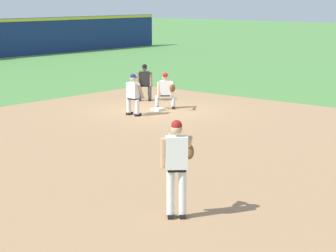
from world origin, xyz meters
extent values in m
plane|color=#518942|center=(0.00, 0.00, 0.00)|extent=(160.00, 160.00, 0.00)
cube|color=#A87F56|center=(-4.31, -4.02, 0.00)|extent=(18.00, 18.00, 0.01)
cube|color=white|center=(0.00, 0.00, 0.04)|extent=(0.38, 0.38, 0.09)
sphere|color=white|center=(-3.08, -3.19, 0.04)|extent=(0.07, 0.07, 0.07)
cube|color=black|center=(-8.66, -7.93, 0.04)|extent=(0.27, 0.26, 0.09)
cylinder|color=white|center=(-8.69, -7.95, 0.50)|extent=(0.15, 0.15, 0.84)
cube|color=black|center=(-8.51, -8.09, 0.04)|extent=(0.27, 0.26, 0.09)
cylinder|color=white|center=(-8.54, -8.12, 0.50)|extent=(0.15, 0.15, 0.84)
cube|color=black|center=(-8.62, -8.03, 0.94)|extent=(0.38, 0.39, 0.06)
cube|color=white|center=(-8.62, -8.03, 1.26)|extent=(0.45, 0.46, 0.60)
sphere|color=tan|center=(-8.60, -8.02, 1.69)|extent=(0.21, 0.21, 0.21)
sphere|color=maroon|center=(-8.60, -8.02, 1.76)|extent=(0.20, 0.20, 0.20)
cube|color=maroon|center=(-8.54, -7.96, 1.74)|extent=(0.20, 0.20, 0.02)
cylinder|color=tan|center=(-8.73, -7.80, 1.23)|extent=(0.20, 0.19, 0.59)
cylinder|color=tan|center=(-8.23, -8.01, 1.35)|extent=(0.45, 0.43, 0.41)
ellipsoid|color=brown|center=(-8.17, -7.96, 1.19)|extent=(0.35, 0.35, 0.34)
cube|color=black|center=(0.64, -0.20, 0.04)|extent=(0.27, 0.26, 0.09)
cylinder|color=white|center=(0.67, -0.17, 0.28)|extent=(0.15, 0.15, 0.40)
cube|color=black|center=(0.24, 0.25, 0.04)|extent=(0.27, 0.26, 0.09)
cylinder|color=white|center=(0.27, 0.28, 0.28)|extent=(0.15, 0.15, 0.40)
cube|color=black|center=(0.47, 0.05, 0.50)|extent=(0.38, 0.39, 0.06)
cube|color=white|center=(0.47, 0.05, 0.78)|extent=(0.45, 0.46, 0.52)
sphere|color=#DBB28E|center=(0.45, 0.04, 1.17)|extent=(0.21, 0.21, 0.21)
sphere|color=maroon|center=(0.45, 0.04, 1.24)|extent=(0.20, 0.20, 0.20)
cube|color=maroon|center=(0.38, -0.02, 1.22)|extent=(0.20, 0.20, 0.02)
cylinder|color=#DBB28E|center=(0.32, -0.41, 0.92)|extent=(0.50, 0.46, 0.24)
cylinder|color=#DBB28E|center=(0.23, 0.17, 0.72)|extent=(0.24, 0.22, 0.58)
ellipsoid|color=brown|center=(0.16, -0.55, 0.85)|extent=(0.30, 0.29, 0.35)
cube|color=black|center=(-1.30, 0.18, 0.04)|extent=(0.26, 0.11, 0.09)
cylinder|color=white|center=(-1.34, 0.17, 0.33)|extent=(0.15, 0.15, 0.50)
cube|color=black|center=(-1.29, -0.22, 0.04)|extent=(0.26, 0.11, 0.09)
cylinder|color=white|center=(-1.33, -0.23, 0.33)|extent=(0.15, 0.15, 0.50)
cube|color=black|center=(-1.34, -0.03, 0.60)|extent=(0.21, 0.34, 0.06)
cube|color=white|center=(-1.34, -0.03, 0.89)|extent=(0.25, 0.40, 0.54)
sphere|color=tan|center=(-1.32, -0.03, 1.29)|extent=(0.21, 0.21, 0.21)
sphere|color=navy|center=(-1.32, -0.03, 1.36)|extent=(0.20, 0.20, 0.20)
cube|color=navy|center=(-1.23, -0.02, 1.34)|extent=(0.11, 0.17, 0.02)
cylinder|color=tan|center=(-1.20, 0.23, 0.86)|extent=(0.33, 0.10, 0.56)
cylinder|color=tan|center=(-1.19, -0.27, 0.86)|extent=(0.33, 0.10, 0.56)
cube|color=black|center=(1.48, 1.73, 0.04)|extent=(0.26, 0.26, 0.09)
cylinder|color=#515154|center=(1.51, 1.76, 0.33)|extent=(0.15, 0.15, 0.50)
cube|color=black|center=(1.20, 2.02, 0.04)|extent=(0.26, 0.26, 0.09)
cylinder|color=#515154|center=(1.23, 2.04, 0.33)|extent=(0.15, 0.15, 0.50)
cube|color=black|center=(1.37, 1.90, 0.60)|extent=(0.38, 0.38, 0.06)
cube|color=#232326|center=(1.37, 1.90, 0.89)|extent=(0.45, 0.45, 0.54)
sphere|color=brown|center=(1.36, 1.89, 1.29)|extent=(0.21, 0.21, 0.21)
sphere|color=black|center=(1.36, 1.89, 1.36)|extent=(0.20, 0.20, 0.20)
cube|color=black|center=(1.29, 1.82, 1.34)|extent=(0.20, 0.20, 0.02)
cylinder|color=brown|center=(1.44, 1.62, 0.86)|extent=(0.30, 0.29, 0.56)
cylinder|color=brown|center=(1.09, 1.98, 0.86)|extent=(0.30, 0.29, 0.56)
camera|label=1|loc=(-17.56, -15.45, 4.05)|focal=70.00mm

